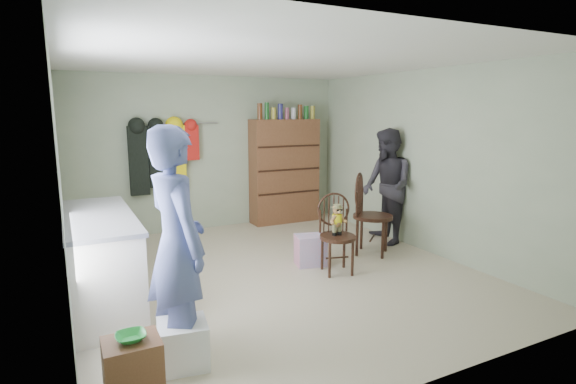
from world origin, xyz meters
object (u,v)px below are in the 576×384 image
counter (101,260)px  dresser (284,170)px  chair_far (368,211)px  chair_front (336,228)px

counter → dresser: 3.96m
chair_far → dresser: (-0.20, 2.15, 0.31)m
dresser → counter: bearing=-144.3°
chair_far → counter: bearing=138.8°
chair_front → dresser: dresser is taller
chair_far → dresser: 2.18m
counter → chair_front: chair_front is taller
chair_front → dresser: 2.65m
chair_far → dresser: size_ratio=0.54×
chair_front → chair_far: chair_far is taller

